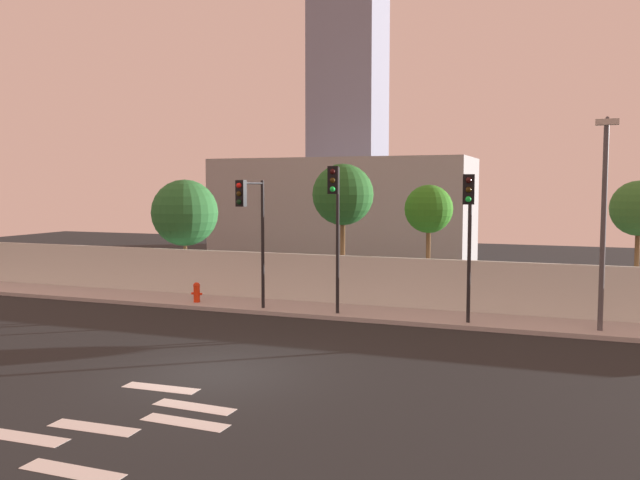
% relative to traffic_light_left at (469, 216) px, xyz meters
% --- Properties ---
extents(ground_plane, '(80.00, 80.00, 0.00)m').
position_rel_traffic_light_left_xyz_m(ground_plane, '(-5.08, -6.80, -3.62)').
color(ground_plane, black).
extents(sidewalk, '(36.00, 2.40, 0.15)m').
position_rel_traffic_light_left_xyz_m(sidewalk, '(-5.08, 1.40, -3.54)').
color(sidewalk, '#ACACAC').
rests_on(sidewalk, ground).
extents(perimeter_wall, '(36.00, 0.18, 1.80)m').
position_rel_traffic_light_left_xyz_m(perimeter_wall, '(-5.08, 2.69, -2.57)').
color(perimeter_wall, silver).
rests_on(perimeter_wall, sidewalk).
extents(crosswalk_marking, '(4.15, 4.73, 0.01)m').
position_rel_traffic_light_left_xyz_m(crosswalk_marking, '(-4.93, -10.48, -3.61)').
color(crosswalk_marking, silver).
rests_on(crosswalk_marking, ground).
extents(traffic_light_left, '(0.38, 1.65, 4.74)m').
position_rel_traffic_light_left_xyz_m(traffic_light_left, '(0.00, 0.00, 0.00)').
color(traffic_light_left, black).
rests_on(traffic_light_left, sidewalk).
extents(traffic_light_center, '(0.45, 1.51, 4.59)m').
position_rel_traffic_light_left_xyz_m(traffic_light_center, '(-7.50, 0.06, -0.11)').
color(traffic_light_center, black).
rests_on(traffic_light_center, sidewalk).
extents(traffic_light_right, '(0.51, 1.48, 5.03)m').
position_rel_traffic_light_left_xyz_m(traffic_light_right, '(-4.41, 0.11, 0.19)').
color(traffic_light_right, black).
rests_on(traffic_light_right, sidewalk).
extents(street_lamp_curbside, '(0.61, 2.13, 6.27)m').
position_rel_traffic_light_left_xyz_m(street_lamp_curbside, '(3.85, 0.64, 0.30)').
color(street_lamp_curbside, '#4C4C51').
rests_on(street_lamp_curbside, sidewalk).
extents(fire_hydrant, '(0.44, 0.26, 0.76)m').
position_rel_traffic_light_left_xyz_m(fire_hydrant, '(-10.25, 0.92, -3.06)').
color(fire_hydrant, red).
rests_on(fire_hydrant, sidewalk).
extents(roadside_tree_leftmost, '(2.88, 2.88, 4.83)m').
position_rel_traffic_light_left_xyz_m(roadside_tree_leftmost, '(-12.73, 4.12, -0.23)').
color(roadside_tree_leftmost, brown).
rests_on(roadside_tree_leftmost, ground).
extents(roadside_tree_midleft, '(2.42, 2.42, 5.42)m').
position_rel_traffic_light_left_xyz_m(roadside_tree_midleft, '(-5.50, 4.12, 0.57)').
color(roadside_tree_midleft, brown).
rests_on(roadside_tree_midleft, ground).
extents(roadside_tree_midright, '(1.82, 1.82, 4.59)m').
position_rel_traffic_light_left_xyz_m(roadside_tree_midright, '(-2.08, 4.12, 0.03)').
color(roadside_tree_midright, brown).
rests_on(roadside_tree_midright, ground).
extents(roadside_tree_rightmost, '(1.88, 1.88, 4.73)m').
position_rel_traffic_light_left_xyz_m(roadside_tree_rightmost, '(5.08, 4.12, 0.14)').
color(roadside_tree_rightmost, brown).
rests_on(roadside_tree_rightmost, ground).
extents(low_building_distant, '(15.02, 6.00, 6.14)m').
position_rel_traffic_light_left_xyz_m(low_building_distant, '(-9.77, 16.69, -0.55)').
color(low_building_distant, '#9A9A9A').
rests_on(low_building_distant, ground).
extents(tower_on_skyline, '(5.15, 5.00, 32.48)m').
position_rel_traffic_light_left_xyz_m(tower_on_skyline, '(-13.41, 28.69, 12.63)').
color(tower_on_skyline, gray).
rests_on(tower_on_skyline, ground).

